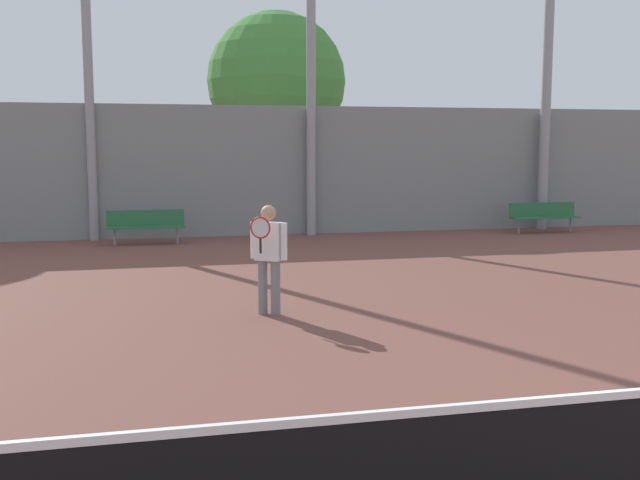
{
  "coord_description": "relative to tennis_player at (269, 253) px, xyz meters",
  "views": [
    {
      "loc": [
        -3.81,
        -3.83,
        2.46
      ],
      "look_at": [
        -1.04,
        7.97,
        0.92
      ],
      "focal_mm": 42.0,
      "sensor_mm": 36.0,
      "label": 1
    }
  ],
  "objects": [
    {
      "name": "light_pole_center_back",
      "position": [
        9.73,
        9.41,
        4.73
      ],
      "size": [
        0.9,
        0.6,
        9.99
      ],
      "color": "#939399",
      "rests_on": "ground_plane"
    },
    {
      "name": "back_fence",
      "position": [
        2.09,
        9.73,
        0.85
      ],
      "size": [
        27.36,
        0.06,
        3.53
      ],
      "color": "gray",
      "rests_on": "ground_plane"
    },
    {
      "name": "light_pole_far_right",
      "position": [
        2.74,
        9.5,
        5.26
      ],
      "size": [
        0.9,
        0.6,
        10.62
      ],
      "color": "#939399",
      "rests_on": "ground_plane"
    },
    {
      "name": "bench_courtside_near",
      "position": [
        -1.72,
        8.5,
        -0.39
      ],
      "size": [
        1.9,
        0.4,
        0.85
      ],
      "color": "#28663D",
      "rests_on": "ground_plane"
    },
    {
      "name": "bench_adjacent_court",
      "position": [
        9.27,
        8.5,
        -0.39
      ],
      "size": [
        2.02,
        0.4,
        0.85
      ],
      "color": "#28663D",
      "rests_on": "ground_plane"
    },
    {
      "name": "tennis_player",
      "position": [
        0.0,
        0.0,
        0.0
      ],
      "size": [
        0.54,
        0.52,
        1.6
      ],
      "rotation": [
        0.0,
        0.0,
        -0.59
      ],
      "color": "slate",
      "rests_on": "ground_plane"
    },
    {
      "name": "tree_green_broad",
      "position": [
        2.79,
        15.2,
        3.71
      ],
      "size": [
        4.74,
        4.74,
        7.0
      ],
      "color": "brown",
      "rests_on": "ground_plane"
    }
  ]
}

